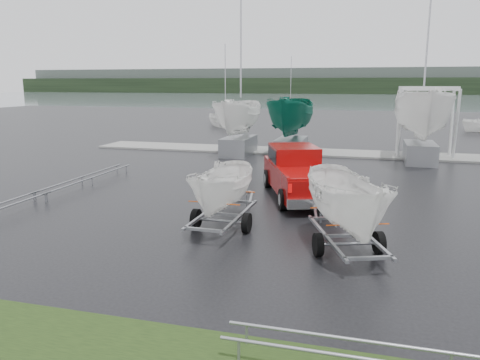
{
  "coord_description": "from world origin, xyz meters",
  "views": [
    {
      "loc": [
        2.61,
        -16.23,
        4.36
      ],
      "look_at": [
        -1.4,
        -1.71,
        1.2
      ],
      "focal_mm": 35.0,
      "sensor_mm": 36.0,
      "label": 1
    }
  ],
  "objects_px": {
    "trailer_hitched": "(351,153)",
    "trailer_parked": "(223,152)",
    "pickup_truck": "(297,171)",
    "boat_hoist": "(427,112)"
  },
  "relations": [
    {
      "from": "trailer_hitched",
      "to": "trailer_parked",
      "type": "xyz_separation_m",
      "value": [
        -3.7,
        1.07,
        -0.27
      ]
    },
    {
      "from": "pickup_truck",
      "to": "boat_hoist",
      "type": "xyz_separation_m",
      "value": [
        5.81,
        11.43,
        1.69
      ]
    },
    {
      "from": "pickup_truck",
      "to": "trailer_hitched",
      "type": "distance_m",
      "value": 6.51
    },
    {
      "from": "trailer_hitched",
      "to": "boat_hoist",
      "type": "distance_m",
      "value": 17.7
    },
    {
      "from": "pickup_truck",
      "to": "trailer_hitched",
      "type": "height_order",
      "value": "trailer_hitched"
    },
    {
      "from": "trailer_hitched",
      "to": "pickup_truck",
      "type": "bearing_deg",
      "value": 90.0
    },
    {
      "from": "trailer_hitched",
      "to": "trailer_parked",
      "type": "bearing_deg",
      "value": 143.38
    },
    {
      "from": "boat_hoist",
      "to": "pickup_truck",
      "type": "bearing_deg",
      "value": -116.95
    },
    {
      "from": "pickup_truck",
      "to": "boat_hoist",
      "type": "bearing_deg",
      "value": 42.57
    },
    {
      "from": "pickup_truck",
      "to": "trailer_parked",
      "type": "bearing_deg",
      "value": -127.74
    }
  ]
}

